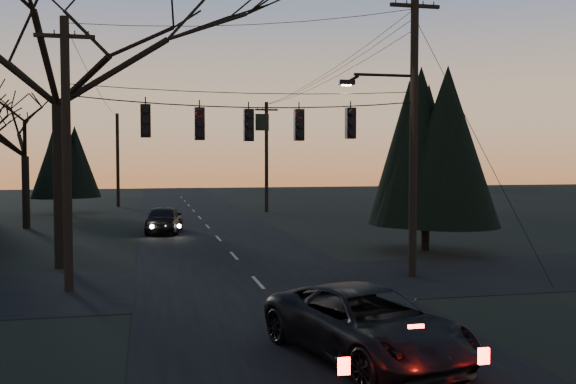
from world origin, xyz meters
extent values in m
cube|color=black|center=(0.00, 20.00, 0.01)|extent=(8.00, 120.00, 0.02)
cube|color=black|center=(0.00, 10.00, 0.01)|extent=(60.00, 7.00, 0.02)
cylinder|color=black|center=(-0.25, 10.00, 6.10)|extent=(11.50, 0.04, 0.04)
cylinder|color=black|center=(-6.81, 14.51, 3.07)|extent=(0.44, 0.44, 6.15)
cylinder|color=black|center=(8.67, 15.87, 0.80)|extent=(0.36, 0.36, 1.60)
cone|color=black|center=(8.67, 15.87, 4.24)|extent=(4.74, 4.74, 6.09)
cylinder|color=black|center=(-10.60, 29.50, 2.14)|extent=(0.44, 0.44, 4.27)
cylinder|color=black|center=(-9.72, 39.72, 0.80)|extent=(0.36, 0.36, 1.60)
cone|color=black|center=(-9.72, 39.72, 3.88)|extent=(3.94, 3.94, 5.37)
imported|color=black|center=(0.80, 1.47, 0.73)|extent=(3.78, 5.72, 1.46)
imported|color=black|center=(-2.66, 25.23, 0.77)|extent=(2.38, 4.73, 1.55)
camera|label=1|loc=(-3.59, -10.88, 4.15)|focal=40.00mm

